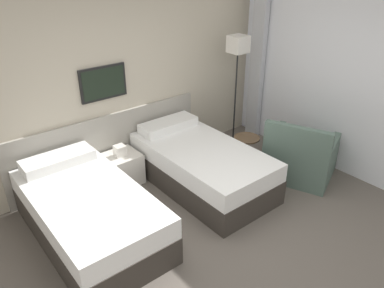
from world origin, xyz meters
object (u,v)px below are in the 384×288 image
nightstand (122,168)px  armchair (300,158)px  bed_near_window (201,165)px  floor_lamp (238,54)px  bed_near_door (89,213)px  side_table (246,147)px

nightstand → armchair: size_ratio=0.51×
bed_near_window → nightstand: 1.10m
floor_lamp → armchair: floor_lamp is taller
bed_near_window → armchair: size_ratio=1.77×
nightstand → bed_near_door: bearing=-138.5°
floor_lamp → bed_near_door: bearing=-169.2°
nightstand → side_table: (1.62, -0.80, 0.12)m
bed_near_window → armchair: (1.23, -0.71, -0.01)m
bed_near_window → side_table: 0.80m
nightstand → floor_lamp: (1.96, -0.19, 1.32)m
armchair → floor_lamp: bearing=-17.8°
bed_near_window → side_table: bearing=-5.1°
side_table → armchair: armchair is taller
floor_lamp → bed_near_window: bearing=-154.9°
bed_near_window → nightstand: size_ratio=3.48×
floor_lamp → armchair: 1.77m
bed_near_door → side_table: 2.44m
side_table → bed_near_door: bearing=178.3°
side_table → armchair: size_ratio=0.45×
bed_near_window → nightstand: bearing=138.5°
bed_near_door → bed_near_window: (1.64, 0.00, 0.00)m
armchair → bed_near_door: bearing=54.5°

